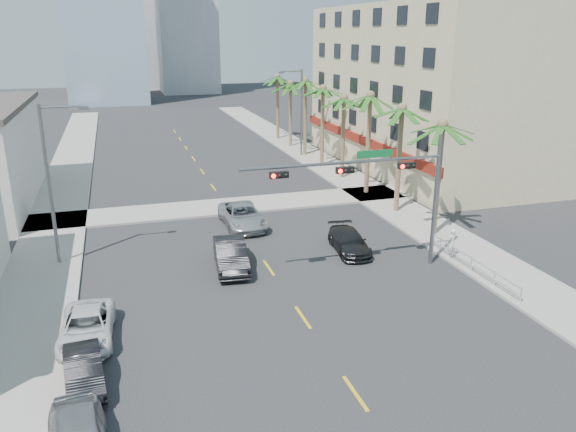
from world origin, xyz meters
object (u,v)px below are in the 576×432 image
object	(u,v)px
car_parked_far	(87,327)
pedestrian	(451,243)
car_parked_mid	(84,371)
car_lane_left	(231,255)
car_lane_right	(349,241)
traffic_signal_mast	(384,181)
car_lane_center	(242,216)

from	to	relation	value
car_parked_far	pedestrian	world-z (taller)	pedestrian
car_parked_mid	car_parked_far	world-z (taller)	car_parked_far
car_parked_far	car_lane_left	world-z (taller)	car_lane_left
car_lane_left	car_lane_right	size ratio (longest dim) A/B	1.08
traffic_signal_mast	car_lane_left	world-z (taller)	traffic_signal_mast
car_lane_center	pedestrian	world-z (taller)	pedestrian
car_parked_mid	car_lane_left	distance (m)	11.85
car_parked_far	car_lane_left	size ratio (longest dim) A/B	0.97
traffic_signal_mast	car_lane_center	xyz separation A→B (m)	(-5.61, 9.42, -4.30)
traffic_signal_mast	pedestrian	bearing A→B (deg)	0.79
traffic_signal_mast	pedestrian	world-z (taller)	traffic_signal_mast
car_lane_right	car_lane_left	bearing A→B (deg)	-170.72
pedestrian	car_lane_right	bearing A→B (deg)	-56.12
traffic_signal_mast	car_lane_center	distance (m)	11.78
car_parked_far	car_lane_right	size ratio (longest dim) A/B	1.05
pedestrian	car_lane_left	bearing A→B (deg)	-37.40
car_lane_center	car_lane_left	bearing A→B (deg)	-108.73
car_parked_far	car_lane_left	bearing A→B (deg)	41.60
car_lane_right	pedestrian	size ratio (longest dim) A/B	2.51
traffic_signal_mast	car_lane_right	xyz separation A→B (m)	(-0.53, 3.05, -4.42)
traffic_signal_mast	car_parked_mid	world-z (taller)	traffic_signal_mast
car_parked_far	car_lane_right	distance (m)	15.94
traffic_signal_mast	car_lane_left	xyz separation A→B (m)	(-7.79, 2.66, -4.27)
traffic_signal_mast	car_parked_far	distance (m)	16.14
traffic_signal_mast	pedestrian	xyz separation A→B (m)	(4.52, 0.06, -4.03)
car_lane_center	car_parked_far	bearing A→B (deg)	-127.95
car_parked_far	pedestrian	size ratio (longest dim) A/B	2.65
car_lane_left	pedestrian	size ratio (longest dim) A/B	2.72
car_parked_far	car_lane_center	world-z (taller)	car_lane_center
car_lane_center	pedestrian	distance (m)	13.79
car_parked_far	car_lane_center	size ratio (longest dim) A/B	0.85
car_lane_left	pedestrian	world-z (taller)	pedestrian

